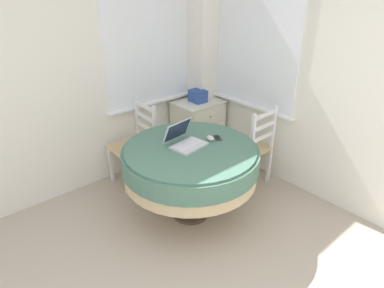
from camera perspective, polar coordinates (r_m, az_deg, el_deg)
name	(u,v)px	position (r m, az deg, el deg)	size (l,w,h in m)	color
corner_room_shell	(193,79)	(3.14, 0.17, 10.80)	(4.62, 4.49, 2.55)	white
round_dining_table	(190,161)	(3.13, -0.28, -2.91)	(1.25, 1.25, 0.73)	#4C3D2D
laptop	(185,140)	(3.09, -1.21, 0.64)	(0.34, 0.33, 0.21)	silver
computer_mouse	(210,138)	(3.19, 3.06, 0.97)	(0.06, 0.09, 0.05)	silver
cell_phone	(218,138)	(3.24, 4.27, 1.05)	(0.10, 0.13, 0.01)	#2D2D33
dining_chair_near_back_window	(136,145)	(3.80, -9.33, -0.21)	(0.45, 0.42, 0.91)	tan
dining_chair_near_right_window	(251,147)	(3.77, 9.75, -0.52)	(0.42, 0.45, 0.91)	tan
corner_cabinet	(198,128)	(4.36, 1.00, 2.65)	(0.58, 0.47, 0.73)	silver
storage_box	(198,96)	(4.18, 0.98, 8.02)	(0.16, 0.19, 0.14)	#2D4C93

